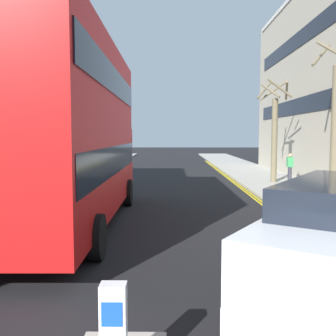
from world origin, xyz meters
The scene contains 8 objects.
sidewalk_right centered at (6.50, 16.00, 0.07)m, with size 4.00×80.00×0.14m, color #ADA89E.
sidewalk_left centered at (-6.50, 16.00, 0.07)m, with size 4.00×80.00×0.14m, color #ADA89E.
kerb_line_outer centered at (4.40, 14.00, 0.00)m, with size 0.10×56.00×0.01m, color yellow.
kerb_line_inner centered at (4.24, 14.00, 0.00)m, with size 0.10×56.00×0.01m, color yellow.
double_decker_bus_away centered at (-2.34, 11.21, 3.03)m, with size 2.88×10.83×5.64m.
pedestrian_far centered at (7.34, 21.38, 0.99)m, with size 0.34×0.22×1.62m.
street_tree_near centered at (7.28, 15.30, 3.12)m, with size 1.78×2.04×6.50m.
street_tree_mid centered at (6.38, 21.26, 3.01)m, with size 2.00×1.90×5.84m.
Camera 1 is at (0.62, -0.49, 2.77)m, focal length 41.09 mm.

